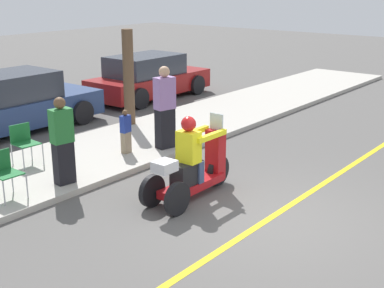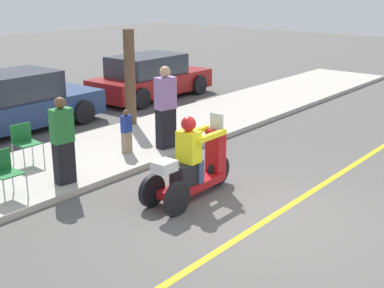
{
  "view_description": "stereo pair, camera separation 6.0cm",
  "coord_description": "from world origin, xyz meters",
  "views": [
    {
      "loc": [
        -6.93,
        -3.97,
        3.71
      ],
      "look_at": [
        -0.04,
        1.54,
        0.99
      ],
      "focal_mm": 50.0,
      "sensor_mm": 36.0,
      "label": 1
    },
    {
      "loc": [
        -6.89,
        -4.02,
        3.71
      ],
      "look_at": [
        -0.04,
        1.54,
        0.99
      ],
      "focal_mm": 50.0,
      "sensor_mm": 36.0,
      "label": 2
    }
  ],
  "objects": [
    {
      "name": "ground_plane",
      "position": [
        0.0,
        0.0,
        0.0
      ],
      "size": [
        60.0,
        60.0,
        0.0
      ],
      "primitive_type": "plane",
      "color": "#565451"
    },
    {
      "name": "tree_trunk",
      "position": [
        2.6,
        5.72,
        1.33
      ],
      "size": [
        0.28,
        0.28,
        2.43
      ],
      "color": "brown",
      "rests_on": "sidewalk_strip"
    },
    {
      "name": "folding_chair_curbside",
      "position": [
        -1.01,
        5.1,
        0.62
      ],
      "size": [
        0.5,
        0.5,
        0.82
      ],
      "color": "#A5A8AD",
      "rests_on": "sidewalk_strip"
    },
    {
      "name": "parked_car_lot_far",
      "position": [
        0.52,
        7.87,
        0.71
      ],
      "size": [
        4.56,
        1.97,
        1.5
      ],
      "color": "navy",
      "rests_on": "ground"
    },
    {
      "name": "spectator_mid_group",
      "position": [
        -1.19,
        3.62,
        0.9
      ],
      "size": [
        0.42,
        0.29,
        1.62
      ],
      "color": "black",
      "rests_on": "sidewalk_strip"
    },
    {
      "name": "folding_chair_set_back",
      "position": [
        -2.27,
        3.87,
        0.62
      ],
      "size": [
        0.47,
        0.47,
        0.82
      ],
      "color": "#A5A8AD",
      "rests_on": "sidewalk_strip"
    },
    {
      "name": "spectator_end_of_line",
      "position": [
        0.79,
        4.03,
        0.58
      ],
      "size": [
        0.24,
        0.16,
        0.96
      ],
      "color": "gray",
      "rests_on": "sidewalk_strip"
    },
    {
      "name": "spectator_far_back",
      "position": [
        1.61,
        3.62,
        1.0
      ],
      "size": [
        0.48,
        0.35,
        1.82
      ],
      "color": "black",
      "rests_on": "sidewalk_strip"
    },
    {
      "name": "lane_stripe",
      "position": [
        -0.04,
        0.0,
        0.0
      ],
      "size": [
        24.0,
        0.12,
        0.01
      ],
      "color": "gold",
      "rests_on": "ground"
    },
    {
      "name": "sidewalk_strip",
      "position": [
        0.0,
        4.6,
        0.06
      ],
      "size": [
        28.0,
        2.8,
        0.12
      ],
      "color": "#B2ADA3",
      "rests_on": "ground"
    },
    {
      "name": "parked_car_lot_left",
      "position": [
        5.63,
        7.89,
        0.67
      ],
      "size": [
        4.28,
        1.93,
        1.42
      ],
      "color": "maroon",
      "rests_on": "ground"
    },
    {
      "name": "motorcycle_trike",
      "position": [
        -0.04,
        1.54,
        0.55
      ],
      "size": [
        2.09,
        0.66,
        1.5
      ],
      "color": "black",
      "rests_on": "ground"
    }
  ]
}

